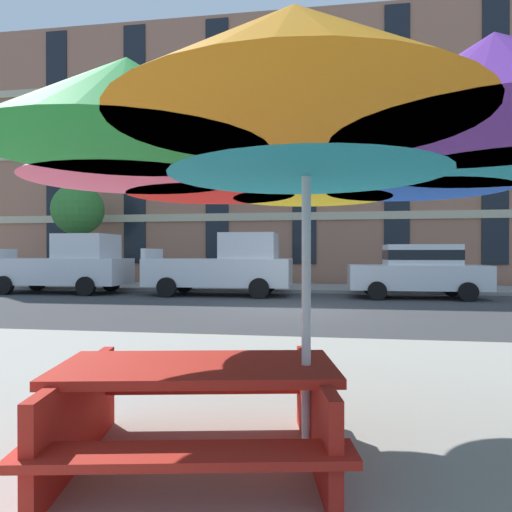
# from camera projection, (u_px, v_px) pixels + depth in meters

# --- Properties ---
(ground_plane) EXTENTS (120.00, 120.00, 0.00)m
(ground_plane) POSITION_uv_depth(u_px,v_px,m) (289.00, 310.00, 11.96)
(ground_plane) COLOR #38383A
(sidewalk_near_patio) EXTENTS (56.00, 9.00, 0.12)m
(sidewalk_near_patio) POSITION_uv_depth(u_px,v_px,m) (188.00, 465.00, 3.06)
(sidewalk_near_patio) COLOR #9E998E
(sidewalk_near_patio) RESTS_ON ground
(sidewalk_far) EXTENTS (56.00, 3.60, 0.12)m
(sidewalk_far) POSITION_uv_depth(u_px,v_px,m) (302.00, 288.00, 18.69)
(sidewalk_far) COLOR gray
(sidewalk_far) RESTS_ON ground
(apartment_building) EXTENTS (37.07, 12.08, 12.80)m
(apartment_building) POSITION_uv_depth(u_px,v_px,m) (309.00, 170.00, 26.74)
(apartment_building) COLOR #A87056
(apartment_building) RESTS_ON ground
(pickup_white) EXTENTS (5.10, 2.12, 2.20)m
(pickup_white) POSITION_uv_depth(u_px,v_px,m) (66.00, 266.00, 16.91)
(pickup_white) COLOR silver
(pickup_white) RESTS_ON ground
(pickup_white_midblock) EXTENTS (5.10, 2.12, 2.20)m
(pickup_white_midblock) POSITION_uv_depth(u_px,v_px,m) (225.00, 266.00, 16.00)
(pickup_white_midblock) COLOR silver
(pickup_white_midblock) RESTS_ON ground
(sedan_white) EXTENTS (4.40, 1.98, 1.78)m
(sedan_white) POSITION_uv_depth(u_px,v_px,m) (418.00, 270.00, 15.02)
(sedan_white) COLOR silver
(sedan_white) RESTS_ON ground
(street_tree_left) EXTENTS (2.31, 2.31, 4.62)m
(street_tree_left) POSITION_uv_depth(u_px,v_px,m) (78.00, 211.00, 20.31)
(street_tree_left) COLOR #4C3823
(street_tree_left) RESTS_ON ground
(patio_umbrella) EXTENTS (3.83, 3.83, 2.54)m
(patio_umbrella) POSITION_uv_depth(u_px,v_px,m) (306.00, 139.00, 2.93)
(patio_umbrella) COLOR silver
(patio_umbrella) RESTS_ON ground
(picnic_table) EXTENTS (2.04, 1.81, 0.77)m
(picnic_table) POSITION_uv_depth(u_px,v_px,m) (197.00, 406.00, 2.97)
(picnic_table) COLOR red
(picnic_table) RESTS_ON ground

